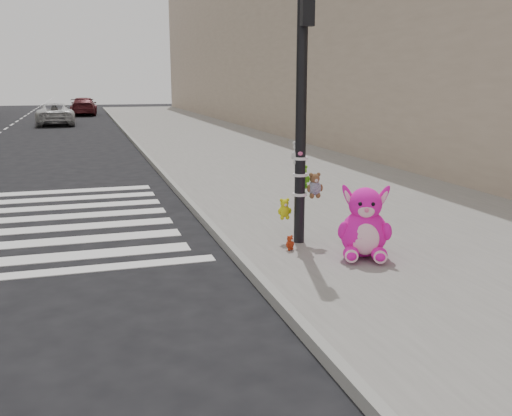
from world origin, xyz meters
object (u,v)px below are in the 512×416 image
object	(u,v)px
signal_pole	(302,132)
pink_bunny	(364,228)
car_white_near	(55,114)
red_teddy	(290,243)

from	to	relation	value
signal_pole	pink_bunny	xyz separation A→B (m)	(0.57, -1.01, -1.26)
car_white_near	pink_bunny	bearing A→B (deg)	97.22
signal_pole	car_white_near	bearing A→B (deg)	99.27
pink_bunny	car_white_near	world-z (taller)	car_white_near
pink_bunny	red_teddy	distance (m)	1.12
signal_pole	car_white_near	distance (m)	28.65
signal_pole	car_white_near	world-z (taller)	signal_pole
signal_pole	red_teddy	distance (m)	1.66
red_teddy	signal_pole	bearing A→B (deg)	24.67
signal_pole	red_teddy	bearing A→B (deg)	-128.02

